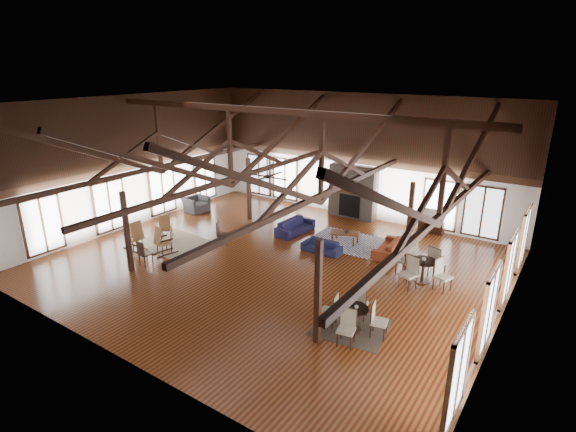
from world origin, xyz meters
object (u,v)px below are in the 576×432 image
Objects in this scene: tv_console at (431,226)px; coffee_table at (345,234)px; cafe_table_far at (423,267)px; sofa_navy_left at (295,226)px; sofa_navy_front at (322,247)px; armchair at (196,204)px; sofa_orange at (388,247)px; cafe_table_near at (353,315)px.

coffee_table is at bearing -128.75° from tv_console.
sofa_navy_left is at bearing 166.61° from cafe_table_far.
tv_console reaches higher than coffee_table.
armchair reaches higher than sofa_navy_front.
armchair is at bearing -90.81° from sofa_orange.
sofa_navy_front is at bearing -116.82° from sofa_navy_left.
cafe_table_near reaches higher than tv_console.
tv_console is (11.04, 3.82, -0.10)m from armchair.
tv_console reaches higher than sofa_navy_front.
sofa_orange is 10.36m from armchair.
cafe_table_near reaches higher than sofa_navy_left.
cafe_table_near reaches higher than armchair.
cafe_table_near reaches higher than coffee_table.
sofa_navy_left reaches higher than coffee_table.
cafe_table_near is (11.65, -5.38, 0.14)m from armchair.
sofa_navy_front reaches higher than coffee_table.
sofa_navy_front is 8.12m from armchair.
sofa_navy_front is at bearing -122.68° from coffee_table.
sofa_navy_front is at bearing -61.48° from sofa_orange.
tv_console is at bearing 30.43° from coffee_table.
sofa_navy_left is (-2.11, 1.25, 0.06)m from sofa_navy_front.
cafe_table_far is at bearing -75.90° from tv_console.
cafe_table_near is 9.22m from tv_console.
sofa_navy_left is at bearing 149.44° from sofa_navy_front.
cafe_table_far is (0.65, 4.15, 0.05)m from cafe_table_near.
sofa_navy_left reaches higher than sofa_navy_front.
coffee_table is (2.42, 0.21, 0.10)m from sofa_navy_left.
cafe_table_far is (6.36, -1.51, 0.26)m from sofa_navy_left.
armchair is 12.37m from cafe_table_far.
coffee_table is 4.26m from tv_console.
cafe_table_far reaches higher than sofa_navy_left.
cafe_table_near reaches higher than sofa_navy_front.
sofa_navy_front is 1.50m from coffee_table.
cafe_table_near is at bearing -98.94° from cafe_table_far.
sofa_orange is at bearing 139.40° from cafe_table_far.
coffee_table is 1.21× the size of tv_console.
coffee_table is 0.67× the size of cafe_table_near.
sofa_orange is 2.59m from cafe_table_far.
sofa_navy_front is 0.76× the size of cafe_table_far.
armchair reaches higher than sofa_orange.
sofa_orange is (2.29, 1.42, 0.05)m from sofa_navy_front.
cafe_table_near is 1.81× the size of tv_console.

